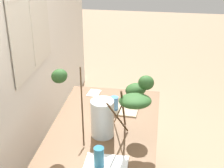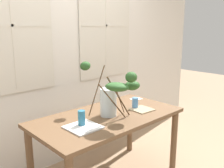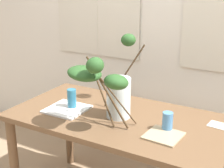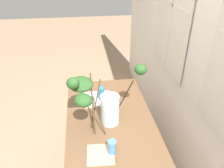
{
  "view_description": "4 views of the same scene",
  "coord_description": "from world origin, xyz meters",
  "px_view_note": "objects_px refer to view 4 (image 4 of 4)",
  "views": [
    {
      "loc": [
        -2.07,
        -0.39,
        2.19
      ],
      "look_at": [
        0.08,
        -0.06,
        1.15
      ],
      "focal_mm": 54.85,
      "sensor_mm": 36.0,
      "label": 1
    },
    {
      "loc": [
        -1.62,
        -1.8,
        1.66
      ],
      "look_at": [
        0.01,
        -0.05,
        1.1
      ],
      "focal_mm": 40.31,
      "sensor_mm": 36.0,
      "label": 2
    },
    {
      "loc": [
        0.99,
        -1.84,
        1.71
      ],
      "look_at": [
        -0.03,
        -0.04,
        1.01
      ],
      "focal_mm": 52.55,
      "sensor_mm": 36.0,
      "label": 3
    },
    {
      "loc": [
        1.59,
        -0.21,
        2.13
      ],
      "look_at": [
        -0.03,
        0.02,
        1.15
      ],
      "focal_mm": 36.18,
      "sensor_mm": 36.0,
      "label": 4
    }
  ],
  "objects_px": {
    "vase_with_branches": "(101,100)",
    "drinking_glass_blue_right": "(112,147)",
    "dining_table": "(111,130)",
    "drinking_glass_blue_left": "(101,94)",
    "plate_square_left": "(98,99)",
    "plate_square_right": "(101,155)"
  },
  "relations": [
    {
      "from": "drinking_glass_blue_left",
      "to": "plate_square_right",
      "type": "distance_m",
      "value": 0.75
    },
    {
      "from": "drinking_glass_blue_left",
      "to": "plate_square_left",
      "type": "relative_size",
      "value": 0.53
    },
    {
      "from": "drinking_glass_blue_right",
      "to": "plate_square_left",
      "type": "distance_m",
      "value": 0.75
    },
    {
      "from": "drinking_glass_blue_right",
      "to": "plate_square_right",
      "type": "bearing_deg",
      "value": -82.77
    },
    {
      "from": "drinking_glass_blue_right",
      "to": "plate_square_right",
      "type": "height_order",
      "value": "drinking_glass_blue_right"
    },
    {
      "from": "drinking_glass_blue_left",
      "to": "drinking_glass_blue_right",
      "type": "distance_m",
      "value": 0.73
    },
    {
      "from": "plate_square_right",
      "to": "dining_table",
      "type": "bearing_deg",
      "value": 161.26
    },
    {
      "from": "drinking_glass_blue_left",
      "to": "drinking_glass_blue_right",
      "type": "bearing_deg",
      "value": 0.76
    },
    {
      "from": "vase_with_branches",
      "to": "drinking_glass_blue_right",
      "type": "relative_size",
      "value": 6.03
    },
    {
      "from": "drinking_glass_blue_right",
      "to": "plate_square_right",
      "type": "relative_size",
      "value": 0.58
    },
    {
      "from": "dining_table",
      "to": "drinking_glass_blue_left",
      "type": "xyz_separation_m",
      "value": [
        -0.36,
        -0.05,
        0.18
      ]
    },
    {
      "from": "vase_with_branches",
      "to": "drinking_glass_blue_right",
      "type": "xyz_separation_m",
      "value": [
        0.38,
        0.04,
        -0.18
      ]
    },
    {
      "from": "vase_with_branches",
      "to": "drinking_glass_blue_left",
      "type": "height_order",
      "value": "vase_with_branches"
    },
    {
      "from": "vase_with_branches",
      "to": "drinking_glass_blue_right",
      "type": "height_order",
      "value": "vase_with_branches"
    },
    {
      "from": "plate_square_left",
      "to": "drinking_glass_blue_left",
      "type": "bearing_deg",
      "value": 68.89
    },
    {
      "from": "vase_with_branches",
      "to": "drinking_glass_blue_left",
      "type": "xyz_separation_m",
      "value": [
        -0.35,
        0.03,
        -0.16
      ]
    },
    {
      "from": "drinking_glass_blue_left",
      "to": "plate_square_left",
      "type": "bearing_deg",
      "value": -111.11
    },
    {
      "from": "vase_with_branches",
      "to": "plate_square_right",
      "type": "bearing_deg",
      "value": -6.65
    },
    {
      "from": "drinking_glass_blue_left",
      "to": "plate_square_left",
      "type": "height_order",
      "value": "drinking_glass_blue_left"
    },
    {
      "from": "vase_with_branches",
      "to": "plate_square_left",
      "type": "distance_m",
      "value": 0.43
    },
    {
      "from": "dining_table",
      "to": "vase_with_branches",
      "type": "relative_size",
      "value": 2.09
    },
    {
      "from": "vase_with_branches",
      "to": "drinking_glass_blue_left",
      "type": "bearing_deg",
      "value": 174.32
    }
  ]
}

